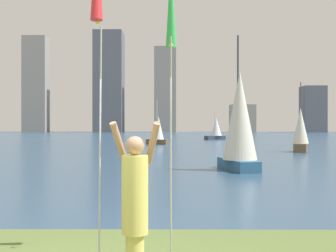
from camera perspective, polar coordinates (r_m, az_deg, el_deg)
name	(u,v)px	position (r m, az deg, el deg)	size (l,w,h in m)	color
ground	(165,140)	(55.86, -0.39, -1.88)	(120.00, 138.00, 0.12)	#5B7038
person	(135,195)	(5.64, -4.51, -9.34)	(0.71, 0.52, 1.93)	#D8CC66
kite_flag_right	(171,10)	(6.40, 0.41, 15.54)	(0.16, 0.99, 4.33)	#B2B2B7
sailboat_0	(240,122)	(17.62, 9.70, 0.57)	(1.68, 2.97, 5.64)	#2D6084
sailboat_2	(158,131)	(41.01, -1.35, -0.64)	(2.22, 1.43, 4.36)	brown
sailboat_3	(301,132)	(30.77, 17.57, -0.72)	(1.57, 2.34, 4.89)	brown
sailboat_5	(216,129)	(54.65, 6.54, -0.43)	(2.88, 2.17, 4.05)	#333D51
skyline_tower_0	(36,85)	(118.28, -17.52, 5.40)	(6.21, 4.55, 25.58)	gray
skyline_tower_1	(109,82)	(115.61, -8.01, 5.91)	(7.67, 7.78, 27.12)	#565B66
skyline_tower_2	(165,90)	(112.98, -0.38, 4.93)	(5.76, 4.90, 22.74)	gray
skyline_tower_3	(242,119)	(113.86, 10.07, 1.01)	(6.48, 5.17, 7.33)	gray
skyline_tower_4	(313,109)	(116.05, 19.09, 2.15)	(5.79, 5.26, 12.06)	#565B66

